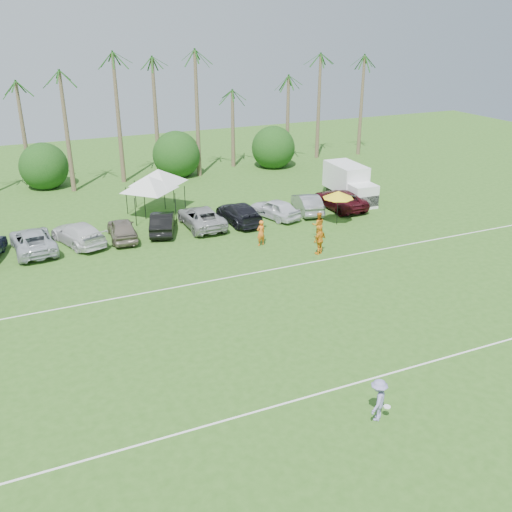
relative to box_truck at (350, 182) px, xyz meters
name	(u,v)px	position (x,y,z in m)	size (l,w,h in m)	color
ground	(318,432)	(-16.86, -24.33, -1.56)	(120.00, 120.00, 0.00)	#315E1C
field_lines	(237,331)	(-16.86, -16.33, -1.56)	(80.00, 12.10, 0.01)	white
palm_tree_3	(4,72)	(-24.86, 13.67, 8.50)	(2.40, 2.40, 11.90)	brown
palm_tree_4	(60,102)	(-20.86, 13.67, 5.92)	(2.40, 2.40, 8.90)	brown
palm_tree_5	(106,90)	(-16.86, 13.67, 6.79)	(2.40, 2.40, 9.90)	brown
palm_tree_6	(150,78)	(-12.86, 13.67, 7.65)	(2.40, 2.40, 10.90)	brown
palm_tree_7	(192,66)	(-8.86, 13.67, 8.50)	(2.40, 2.40, 11.90)	brown
palm_tree_8	(243,92)	(-3.86, 13.67, 5.92)	(2.40, 2.40, 8.90)	brown
palm_tree_9	(289,81)	(1.14, 13.67, 6.79)	(2.40, 2.40, 9.90)	brown
palm_tree_10	(333,70)	(6.14, 13.67, 7.65)	(2.40, 2.40, 10.90)	brown
palm_tree_11	(366,60)	(10.14, 13.67, 8.50)	(2.40, 2.40, 11.90)	brown
bush_tree_1	(44,167)	(-22.86, 14.67, 0.24)	(4.00, 4.00, 4.00)	brown
bush_tree_2	(173,155)	(-10.86, 14.67, 0.24)	(4.00, 4.00, 4.00)	brown
bush_tree_3	(266,146)	(-0.86, 14.67, 0.24)	(4.00, 4.00, 4.00)	brown
sideline_player_a	(261,233)	(-11.03, -6.37, -0.68)	(0.64, 0.42, 1.76)	orange
sideline_player_b	(318,225)	(-6.74, -6.58, -0.66)	(0.88, 0.68, 1.80)	orange
sideline_player_c	(320,240)	(-8.21, -9.31, -0.59)	(1.14, 0.47, 1.94)	orange
box_truck	(350,182)	(0.00, 0.00, 0.00)	(2.38, 5.75, 2.92)	white
canopy_tent_left	(149,176)	(-16.30, 2.37, 1.66)	(4.64, 4.64, 3.76)	black
canopy_tent_right	(158,169)	(-15.23, 3.70, 1.79)	(4.84, 4.84, 3.92)	black
market_umbrella	(338,195)	(-4.15, -4.84, 0.73)	(2.30, 2.30, 2.56)	black
frisbee_player	(378,400)	(-14.46, -24.59, -0.69)	(1.29, 1.22, 1.75)	#8883BA
parked_car_2	(33,241)	(-25.10, -1.27, -0.82)	(2.46, 5.34, 1.48)	#B7BCC2
parked_car_3	(78,234)	(-22.20, -1.15, -0.82)	(2.08, 5.11, 1.48)	silver
parked_car_4	(122,229)	(-19.30, -1.44, -0.82)	(1.75, 4.36, 1.48)	#7A6E5E
parked_car_5	(162,222)	(-16.40, -1.22, -0.82)	(1.57, 4.50, 1.48)	black
parked_car_6	(201,217)	(-13.50, -1.27, -0.82)	(2.46, 5.34, 1.48)	#A6A6A6
parked_car_7	(239,213)	(-10.60, -1.47, -0.82)	(2.08, 5.11, 1.48)	black
parked_car_8	(275,209)	(-7.70, -1.64, -0.82)	(1.75, 4.36, 1.48)	white
parked_car_9	(307,203)	(-4.80, -1.48, -0.82)	(1.57, 4.50, 1.48)	gray
parked_car_10	(340,199)	(-1.90, -1.58, -0.82)	(2.46, 5.34, 1.48)	#440E15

